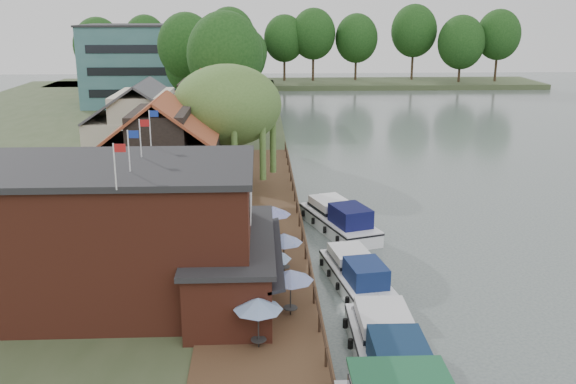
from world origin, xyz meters
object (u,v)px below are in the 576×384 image
object	(u,v)px
willow	(228,130)
umbrella_3	(284,253)
umbrella_2	(270,270)
umbrella_5	(273,224)
cruiser_1	(357,270)
cottage_a	(163,156)
cottage_c	(200,114)
cruiser_0	(390,345)
umbrella_1	(290,292)
umbrella_0	(258,323)
pub	(141,233)
hotel_block	(168,65)
umbrella_4	(258,233)
cruiser_2	(339,215)
cottage_b	(145,131)

from	to	relation	value
willow	umbrella_3	world-z (taller)	willow
umbrella_2	umbrella_5	xyz separation A→B (m)	(0.37, 7.52, 0.00)
umbrella_3	cruiser_1	xyz separation A→B (m)	(4.21, 0.34, -1.23)
cottage_a	umbrella_3	bearing A→B (deg)	-55.28
cottage_c	umbrella_3	world-z (taller)	cottage_c
willow	cruiser_0	world-z (taller)	willow
umbrella_2	umbrella_1	bearing A→B (deg)	-70.64
umbrella_5	cruiser_1	xyz separation A→B (m)	(4.69, -4.76, -1.23)
cottage_a	umbrella_5	world-z (taller)	cottage_a
umbrella_0	pub	bearing A→B (deg)	138.21
hotel_block	umbrella_5	bearing A→B (deg)	-76.73
hotel_block	umbrella_0	world-z (taller)	hotel_block
hotel_block	cruiser_0	size ratio (longest dim) A/B	2.50
umbrella_4	cruiser_2	size ratio (longest dim) A/B	0.24
umbrella_4	umbrella_5	size ratio (longest dim) A/B	1.00
willow	umbrella_3	bearing A→B (deg)	-77.34
cottage_a	umbrella_1	distance (m)	19.39
pub	umbrella_2	world-z (taller)	pub
cottage_c	umbrella_3	bearing A→B (deg)	-76.72
umbrella_1	cruiser_2	size ratio (longest dim) A/B	0.24
umbrella_1	cruiser_1	distance (m)	6.98
cottage_b	cottage_a	bearing A→B (deg)	-73.30
cottage_a	hotel_block	bearing A→B (deg)	97.13
cruiser_2	umbrella_5	bearing A→B (deg)	-152.59
umbrella_1	hotel_block	bearing A→B (deg)	101.91
hotel_block	umbrella_5	xyz separation A→B (m)	(14.84, -62.91, -4.86)
pub	umbrella_0	size ratio (longest dim) A/B	8.42
umbrella_5	cottage_c	bearing A→B (deg)	104.79
umbrella_1	cottage_b	bearing A→B (deg)	112.82
cottage_c	umbrella_4	xyz separation A→B (m)	(5.87, -27.49, -2.96)
willow	cottage_b	bearing A→B (deg)	146.31
willow	umbrella_3	size ratio (longest dim) A/B	4.39
pub	hotel_block	bearing A→B (deg)	96.43
hotel_block	umbrella_2	bearing A→B (deg)	-78.39
umbrella_0	umbrella_4	distance (m)	11.77
cottage_b	umbrella_5	world-z (taller)	cottage_b
pub	cruiser_2	xyz separation A→B (m)	(11.69, 13.05, -3.47)
umbrella_3	umbrella_5	xyz separation A→B (m)	(-0.48, 5.09, 0.00)
cruiser_1	cottage_a	bearing A→B (deg)	127.97
umbrella_2	cruiser_2	world-z (taller)	umbrella_2
pub	umbrella_3	bearing A→B (deg)	22.23
pub	umbrella_4	distance (m)	9.08
umbrella_2	cottage_a	bearing A→B (deg)	117.37
umbrella_0	umbrella_1	world-z (taller)	same
cruiser_1	hotel_block	bearing A→B (deg)	97.04
cruiser_2	cottage_c	bearing A→B (deg)	100.90
willow	umbrella_2	xyz separation A→B (m)	(2.97, -19.43, -3.93)
pub	umbrella_4	world-z (taller)	pub
pub	cottage_b	bearing A→B (deg)	99.09
cottage_c	cruiser_2	xyz separation A→B (m)	(11.69, -20.95, -4.07)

